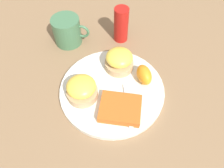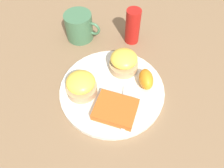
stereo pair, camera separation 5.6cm
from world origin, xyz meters
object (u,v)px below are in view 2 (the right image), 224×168
at_px(sandwich_benedict_right, 81,85).
at_px(cup, 79,26).
at_px(condiment_bottle, 133,26).
at_px(fork, 126,84).
at_px(sandwich_benedict_left, 124,62).
at_px(orange_wedge, 146,79).
at_px(hashbrown_patty, 116,109).

relative_size(sandwich_benedict_right, cup, 0.70).
bearing_deg(condiment_bottle, fork, -78.37).
height_order(sandwich_benedict_left, orange_wedge, sandwich_benedict_left).
bearing_deg(condiment_bottle, sandwich_benedict_right, -104.37).
bearing_deg(hashbrown_patty, fork, 90.97).
distance_m(fork, condiment_bottle, 0.19).
bearing_deg(sandwich_benedict_left, condiment_bottle, 96.45).
bearing_deg(fork, cup, 144.00).
xyz_separation_m(orange_wedge, condiment_bottle, (-0.09, 0.16, 0.02)).
bearing_deg(condiment_bottle, orange_wedge, -62.36).
xyz_separation_m(hashbrown_patty, condiment_bottle, (-0.04, 0.27, 0.03)).
distance_m(orange_wedge, cup, 0.27).
bearing_deg(orange_wedge, cup, 153.11).
xyz_separation_m(sandwich_benedict_right, condiment_bottle, (0.06, 0.24, 0.01)).
distance_m(sandwich_benedict_left, hashbrown_patty, 0.14).
distance_m(sandwich_benedict_left, orange_wedge, 0.08).
bearing_deg(cup, sandwich_benedict_right, -64.25).
relative_size(orange_wedge, cup, 0.53).
bearing_deg(sandwich_benedict_left, fork, -66.12).
xyz_separation_m(hashbrown_patty, cup, (-0.20, 0.23, 0.02)).
distance_m(orange_wedge, condiment_bottle, 0.19).
bearing_deg(fork, sandwich_benedict_right, -149.69).
relative_size(hashbrown_patty, fork, 0.44).
xyz_separation_m(fork, cup, (-0.20, 0.14, 0.03)).
height_order(orange_wedge, condiment_bottle, condiment_bottle).
relative_size(hashbrown_patty, cup, 0.88).
bearing_deg(orange_wedge, hashbrown_patty, -114.40).
height_order(sandwich_benedict_left, sandwich_benedict_right, same).
bearing_deg(hashbrown_patty, orange_wedge, 65.60).
height_order(sandwich_benedict_right, cup, cup).
bearing_deg(condiment_bottle, hashbrown_patty, -81.71).
height_order(sandwich_benedict_right, fork, sandwich_benedict_right).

